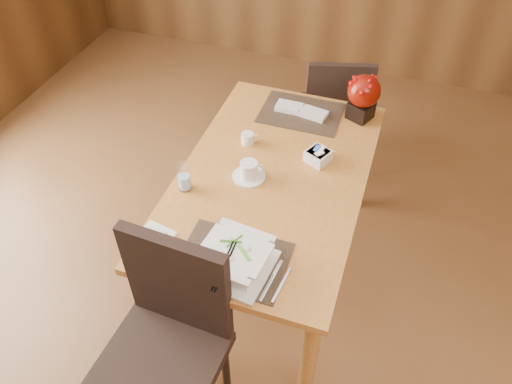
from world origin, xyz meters
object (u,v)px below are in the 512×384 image
(dining_table, at_px, (272,190))
(coffee_cup, at_px, (249,171))
(creamer_jug, at_px, (248,139))
(near_chair, at_px, (168,333))
(water_glass, at_px, (184,177))
(bread_plate, at_px, (154,238))
(berry_decor, at_px, (363,95))
(far_chair, at_px, (335,110))
(sugar_caddy, at_px, (318,156))
(soup_setting, at_px, (235,259))

(dining_table, bearing_deg, coffee_cup, -155.80)
(creamer_jug, bearing_deg, near_chair, -112.22)
(water_glass, xyz_separation_m, bread_plate, (0.00, -0.33, -0.07))
(berry_decor, height_order, far_chair, berry_decor)
(dining_table, relative_size, far_chair, 1.65)
(sugar_caddy, bearing_deg, berry_decor, 72.76)
(near_chair, bearing_deg, berry_decor, 74.80)
(near_chair, bearing_deg, coffee_cup, 88.47)
(creamer_jug, relative_size, bread_plate, 0.58)
(coffee_cup, relative_size, water_glass, 1.09)
(soup_setting, bearing_deg, far_chair, 92.86)
(berry_decor, xyz_separation_m, far_chair, (-0.19, 0.37, -0.39))
(bread_plate, distance_m, far_chair, 1.63)
(soup_setting, height_order, near_chair, near_chair)
(soup_setting, height_order, creamer_jug, soup_setting)
(coffee_cup, height_order, creamer_jug, coffee_cup)
(soup_setting, xyz_separation_m, coffee_cup, (-0.13, 0.54, -0.02))
(coffee_cup, bearing_deg, dining_table, 24.20)
(berry_decor, xyz_separation_m, bread_plate, (-0.69, -1.17, -0.14))
(sugar_caddy, distance_m, bread_plate, 0.92)
(water_glass, bearing_deg, near_chair, -73.26)
(dining_table, relative_size, berry_decor, 5.68)
(coffee_cup, xyz_separation_m, water_glass, (-0.26, -0.17, 0.03))
(coffee_cup, height_order, water_glass, water_glass)
(dining_table, height_order, far_chair, far_chair)
(berry_decor, bearing_deg, creamer_jug, -141.45)
(dining_table, xyz_separation_m, coffee_cup, (-0.11, -0.05, 0.14))
(water_glass, xyz_separation_m, creamer_jug, (0.17, 0.42, -0.04))
(dining_table, bearing_deg, bread_plate, -123.89)
(dining_table, distance_m, water_glass, 0.46)
(coffee_cup, relative_size, near_chair, 0.16)
(sugar_caddy, distance_m, berry_decor, 0.47)
(far_chair, bearing_deg, near_chair, 64.60)
(water_glass, relative_size, creamer_jug, 1.73)
(dining_table, height_order, creamer_jug, creamer_jug)
(water_glass, distance_m, bread_plate, 0.34)
(dining_table, xyz_separation_m, near_chair, (-0.18, -0.86, -0.08))
(water_glass, height_order, near_chair, near_chair)
(water_glass, height_order, creamer_jug, water_glass)
(sugar_caddy, bearing_deg, bread_plate, -127.33)
(creamer_jug, relative_size, sugar_caddy, 0.80)
(berry_decor, height_order, near_chair, near_chair)
(far_chair, bearing_deg, dining_table, 66.56)
(dining_table, distance_m, coffee_cup, 0.18)
(berry_decor, bearing_deg, bread_plate, -120.68)
(coffee_cup, xyz_separation_m, berry_decor, (0.43, 0.66, 0.11))
(creamer_jug, xyz_separation_m, near_chair, (0.02, -1.06, -0.20))
(berry_decor, bearing_deg, soup_setting, -104.05)
(creamer_jug, xyz_separation_m, berry_decor, (0.52, 0.41, 0.12))
(soup_setting, distance_m, water_glass, 0.54)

